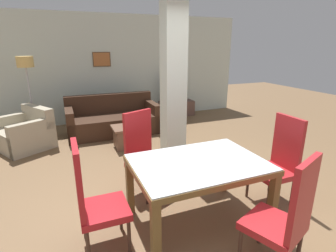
# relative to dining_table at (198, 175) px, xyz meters

# --- Properties ---
(ground_plane) EXTENTS (18.00, 18.00, 0.00)m
(ground_plane) POSITION_rel_dining_table_xyz_m (0.00, 0.00, -0.59)
(ground_plane) COLOR brown
(back_wall) EXTENTS (7.20, 0.09, 2.70)m
(back_wall) POSITION_rel_dining_table_xyz_m (-0.00, 4.69, 0.76)
(back_wall) COLOR silver
(back_wall) RESTS_ON ground_plane
(divider_pillar) EXTENTS (0.35, 0.32, 2.70)m
(divider_pillar) POSITION_rel_dining_table_xyz_m (0.38, 1.58, 0.76)
(divider_pillar) COLOR silver
(divider_pillar) RESTS_ON ground_plane
(dining_table) EXTENTS (1.42, 1.01, 0.75)m
(dining_table) POSITION_rel_dining_table_xyz_m (0.00, 0.00, 0.00)
(dining_table) COLOR brown
(dining_table) RESTS_ON ground_plane
(dining_chair_head_left) EXTENTS (0.46, 0.46, 1.12)m
(dining_chair_head_left) POSITION_rel_dining_table_xyz_m (-1.12, 0.00, -0.02)
(dining_chair_head_left) COLOR #B31D24
(dining_chair_head_left) RESTS_ON ground_plane
(dining_chair_far_left) EXTENTS (0.60, 0.60, 1.12)m
(dining_chair_far_left) POSITION_rel_dining_table_xyz_m (-0.36, 0.87, -0.02)
(dining_chair_far_left) COLOR #B21D22
(dining_chair_far_left) RESTS_ON ground_plane
(dining_chair_head_right) EXTENTS (0.46, 0.46, 1.12)m
(dining_chair_head_right) POSITION_rel_dining_table_xyz_m (1.15, 0.00, -0.02)
(dining_chair_head_right) COLOR #B02227
(dining_chair_head_right) RESTS_ON ground_plane
(dining_chair_near_right) EXTENTS (0.60, 0.60, 1.12)m
(dining_chair_near_right) POSITION_rel_dining_table_xyz_m (0.35, -0.89, -0.02)
(dining_chair_near_right) COLOR #B12126
(dining_chair_near_right) RESTS_ON ground_plane
(sofa) EXTENTS (2.01, 0.93, 0.85)m
(sofa) POSITION_rel_dining_table_xyz_m (-0.26, 3.57, -0.30)
(sofa) COLOR #3B2417
(sofa) RESTS_ON ground_plane
(armchair) EXTENTS (1.21, 1.25, 0.78)m
(armchair) POSITION_rel_dining_table_xyz_m (-2.04, 3.30, -0.32)
(armchair) COLOR #B0A48A
(armchair) RESTS_ON ground_plane
(coffee_table) EXTENTS (0.63, 0.51, 0.42)m
(coffee_table) POSITION_rel_dining_table_xyz_m (-0.14, 2.57, -0.38)
(coffee_table) COLOR brown
(coffee_table) RESTS_ON ground_plane
(bottle) EXTENTS (0.08, 0.08, 0.26)m
(bottle) POSITION_rel_dining_table_xyz_m (-0.09, 2.45, -0.07)
(bottle) COLOR #4C2D14
(bottle) RESTS_ON coffee_table
(tv_stand) EXTENTS (0.97, 0.40, 0.42)m
(tv_stand) POSITION_rel_dining_table_xyz_m (1.72, 4.41, -0.38)
(tv_stand) COLOR brown
(tv_stand) RESTS_ON ground_plane
(tv_screen) EXTENTS (0.75, 0.38, 0.67)m
(tv_screen) POSITION_rel_dining_table_xyz_m (1.72, 4.41, 0.15)
(tv_screen) COLOR black
(tv_screen) RESTS_ON tv_stand
(floor_lamp) EXTENTS (0.33, 0.33, 1.73)m
(floor_lamp) POSITION_rel_dining_table_xyz_m (-1.91, 3.97, 0.86)
(floor_lamp) COLOR #B7B7BC
(floor_lamp) RESTS_ON ground_plane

